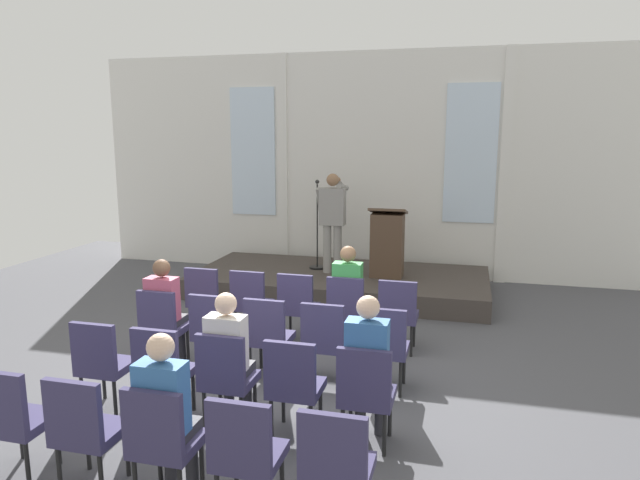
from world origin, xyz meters
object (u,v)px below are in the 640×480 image
chair_r0_c2 (298,303)px  chair_r2_c4 (366,390)px  chair_r3_c0 (13,415)px  chair_r1_c0 (162,323)px  chair_r0_c4 (398,311)px  chair_r2_c2 (226,374)px  chair_r0_c0 (206,296)px  chair_r1_c2 (268,333)px  chair_r0_c1 (251,300)px  chair_r3_c4 (336,463)px  audience_r2_c2 (229,352)px  audience_r3_c2 (166,408)px  speaker (333,216)px  chair_r2_c0 (102,360)px  chair_r3_c3 (245,449)px  audience_r1_c0 (165,306)px  chair_r3_c1 (84,426)px  audience_r2_c4 (368,363)px  chair_r1_c1 (214,328)px  chair_r2_c1 (162,367)px  chair_r2_c3 (294,382)px  chair_r0_c3 (347,307)px  chair_r3_c2 (162,437)px  chair_r1_c4 (385,343)px  lectern (387,243)px  chair_r1_c3 (325,338)px  mic_stand (317,249)px

chair_r0_c2 → chair_r2_c4: same height
chair_r3_c0 → chair_r1_c0: bearing=90.0°
chair_r0_c4 → chair_r2_c2: bearing=-119.6°
chair_r1_c0 → chair_r0_c0: bearing=90.0°
chair_r0_c4 → chair_r1_c2: same height
chair_r0_c1 → chair_r3_c4: same height
audience_r2_c2 → audience_r3_c2: (0.00, -1.13, 0.01)m
speaker → audience_r2_c2: (0.13, -4.67, -0.60)m
chair_r0_c1 → chair_r2_c0: same height
chair_r0_c2 → chair_r3_c3: size_ratio=1.00×
chair_r2_c0 → chair_r3_c0: bearing=-90.0°
audience_r1_c0 → chair_r3_c1: (0.64, -2.35, -0.18)m
chair_r0_c0 → chair_r0_c1: (0.64, 0.00, 0.00)m
speaker → audience_r2_c4: 4.92m
speaker → audience_r1_c0: (-1.15, -3.54, -0.61)m
chair_r1_c0 → chair_r1_c1: (0.64, 0.00, 0.00)m
chair_r0_c2 → chair_r2_c0: (-1.29, -2.26, 0.00)m
chair_r2_c1 → chair_r3_c0: same height
chair_r2_c3 → chair_r3_c0: 2.24m
chair_r2_c0 → chair_r0_c3: bearing=49.5°
chair_r2_c2 → chair_r2_c4: size_ratio=1.00×
chair_r3_c2 → chair_r1_c1: bearing=105.9°
chair_r1_c1 → audience_r3_c2: audience_r3_c2 is taller
chair_r1_c4 → chair_r3_c0: (-2.58, -2.26, 0.00)m
chair_r0_c2 → chair_r2_c1: size_ratio=1.00×
speaker → chair_r2_c1: speaker is taller
chair_r3_c4 → chair_r0_c4: bearing=90.0°
chair_r3_c3 → chair_r3_c4: size_ratio=1.00×
lectern → chair_r3_c3: 5.87m
audience_r2_c2 → chair_r3_c2: size_ratio=1.37×
chair_r1_c3 → chair_r3_c3: (0.00, -2.26, 0.00)m
chair_r3_c4 → chair_r1_c3: bearing=105.9°
chair_r3_c3 → chair_r2_c2: bearing=119.6°
chair_r3_c2 → chair_r2_c0: bearing=138.7°
chair_r0_c3 → chair_r1_c2: (-0.64, -1.13, 0.00)m
chair_r0_c1 → chair_r3_c1: 3.40m
chair_r0_c0 → mic_stand: bearing=73.1°
chair_r0_c4 → mic_stand: bearing=122.7°
mic_stand → chair_r2_c3: (1.10, -4.98, -0.14)m
chair_r2_c1 → chair_r1_c3: bearing=41.3°
mic_stand → chair_r1_c1: size_ratio=1.65×
speaker → chair_r3_c3: (0.78, -5.89, -0.78)m
lectern → chair_r1_c1: (-1.45, -3.59, -0.36)m
chair_r2_c0 → audience_r2_c4: bearing=1.8°
chair_r0_c0 → audience_r2_c2: bearing=-59.4°
audience_r2_c4 → chair_r2_c2: bearing=-176.5°
lectern → chair_r1_c0: lectern is taller
mic_stand → chair_r1_c3: 4.01m
audience_r2_c4 → audience_r3_c2: 1.71m
chair_r1_c3 → chair_r3_c0: 2.98m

